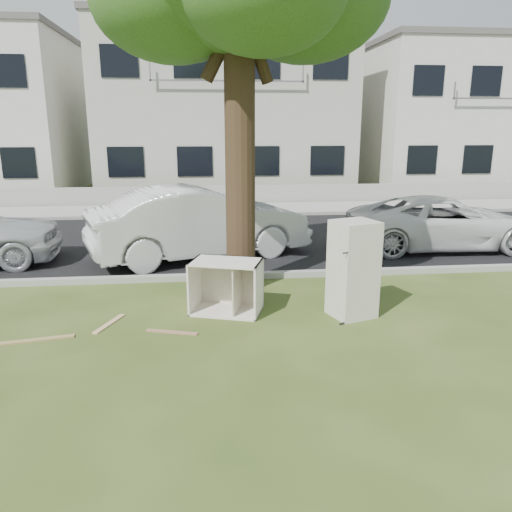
{
  "coord_description": "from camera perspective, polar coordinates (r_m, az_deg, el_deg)",
  "views": [
    {
      "loc": [
        -1.07,
        -7.25,
        3.04
      ],
      "look_at": [
        -0.24,
        0.6,
        0.96
      ],
      "focal_mm": 35.0,
      "sensor_mm": 36.0,
      "label": 1
    }
  ],
  "objects": [
    {
      "name": "townhouse_right",
      "position": [
        27.99,
        22.53,
        14.47
      ],
      "size": [
        10.2,
        8.16,
        6.84
      ],
      "color": "beige",
      "rests_on": "ground"
    },
    {
      "name": "plank_b",
      "position": [
        7.71,
        -9.58,
        -8.57
      ],
      "size": [
        0.8,
        0.31,
        0.02
      ],
      "primitive_type": "cube",
      "rotation": [
        0.0,
        0.0,
        -0.3
      ],
      "color": "#9D6E52",
      "rests_on": "ground"
    },
    {
      "name": "cabinet",
      "position": [
        8.29,
        -3.4,
        -3.51
      ],
      "size": [
        1.29,
        1.01,
        0.88
      ],
      "primitive_type": "cube",
      "rotation": [
        0.0,
        0.0,
        -0.31
      ],
      "color": "beige",
      "rests_on": "ground"
    },
    {
      "name": "car_right",
      "position": [
        13.43,
        20.64,
        3.59
      ],
      "size": [
        4.78,
        2.32,
        1.31
      ],
      "primitive_type": "imported",
      "rotation": [
        0.0,
        0.0,
        1.54
      ],
      "color": "silver",
      "rests_on": "ground"
    },
    {
      "name": "townhouse_center",
      "position": [
        24.78,
        -3.73,
        16.32
      ],
      "size": [
        11.22,
        8.16,
        7.44
      ],
      "color": "#B4B3A4",
      "rests_on": "ground"
    },
    {
      "name": "fridge",
      "position": [
        8.18,
        11.05,
        -1.49
      ],
      "size": [
        0.81,
        0.78,
        1.58
      ],
      "primitive_type": "cube",
      "rotation": [
        0.0,
        0.0,
        0.32
      ],
      "color": "silver",
      "rests_on": "ground"
    },
    {
      "name": "sidewalk",
      "position": [
        18.53,
        -2.67,
        5.32
      ],
      "size": [
        120.0,
        2.8,
        0.01
      ],
      "primitive_type": "cube",
      "color": "gray",
      "rests_on": "ground"
    },
    {
      "name": "plank_c",
      "position": [
        8.24,
        -16.42,
        -7.43
      ],
      "size": [
        0.39,
        0.77,
        0.02
      ],
      "primitive_type": "cube",
      "rotation": [
        0.0,
        0.0,
        1.18
      ],
      "color": "tan",
      "rests_on": "ground"
    },
    {
      "name": "kerb_far",
      "position": [
        17.1,
        -2.38,
        4.52
      ],
      "size": [
        120.0,
        0.18,
        0.12
      ],
      "primitive_type": "cube",
      "color": "gray",
      "rests_on": "ground"
    },
    {
      "name": "kerb_near",
      "position": [
        10.22,
        0.25,
        -2.53
      ],
      "size": [
        120.0,
        0.18,
        0.12
      ],
      "primitive_type": "cube",
      "color": "gray",
      "rests_on": "ground"
    },
    {
      "name": "road",
      "position": [
        13.63,
        -1.39,
        1.9
      ],
      "size": [
        120.0,
        7.0,
        0.01
      ],
      "primitive_type": "cube",
      "color": "black",
      "rests_on": "ground"
    },
    {
      "name": "ground",
      "position": [
        7.93,
        2.21,
        -7.77
      ],
      "size": [
        120.0,
        120.0,
        0.0
      ],
      "primitive_type": "plane",
      "color": "#314518"
    },
    {
      "name": "plank_a",
      "position": [
        8.02,
        -24.55,
        -8.81
      ],
      "size": [
        1.25,
        0.33,
        0.02
      ],
      "primitive_type": "cube",
      "rotation": [
        0.0,
        0.0,
        0.19
      ],
      "color": "#977D49",
      "rests_on": "ground"
    },
    {
      "name": "car_center",
      "position": [
        11.69,
        -6.44,
        3.82
      ],
      "size": [
        5.38,
        3.38,
        1.67
      ],
      "primitive_type": "imported",
      "rotation": [
        0.0,
        0.0,
        1.92
      ],
      "color": "silver",
      "rests_on": "ground"
    },
    {
      "name": "low_wall",
      "position": [
        20.06,
        -2.96,
        7.04
      ],
      "size": [
        120.0,
        0.15,
        0.7
      ],
      "primitive_type": "cube",
      "color": "gray",
      "rests_on": "ground"
    }
  ]
}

